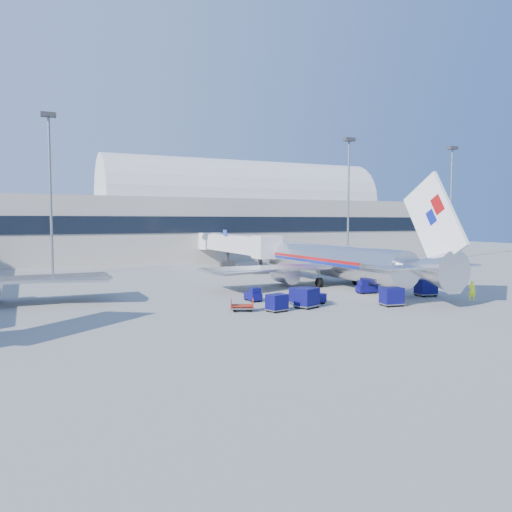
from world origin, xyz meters
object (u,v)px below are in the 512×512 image
tug_right (366,287)px  jetbridge_near (232,244)px  cart_train_a (300,296)px  airliner_main (334,261)px  barrier_far (441,278)px  mast_far_east (451,186)px  cart_train_b (307,297)px  tug_left (253,295)px  barrier_mid (421,279)px  barrier_near (400,280)px  cart_train_c (277,302)px  tug_lead (312,297)px  mast_west (50,170)px  cart_solo_near (392,296)px  cart_solo_far (426,287)px  ramp_worker (472,291)px  mast_east (349,182)px  cart_open_red (242,307)px

tug_right → jetbridge_near: bearing=98.6°
cart_train_a → airliner_main: bearing=49.7°
barrier_far → tug_right: (-15.35, -4.75, 0.19)m
jetbridge_near → mast_far_east: 48.64m
cart_train_b → tug_left: bearing=94.4°
tug_left → barrier_far: bearing=-82.9°
barrier_mid → cart_train_b: (-22.25, -9.79, 0.49)m
barrier_near → cart_train_c: 24.43m
jetbridge_near → tug_lead: jetbridge_near is taller
mast_west → cart_solo_near: (26.49, -40.14, -13.89)m
mast_west → barrier_mid: size_ratio=7.53×
barrier_mid → tug_left: size_ratio=1.44×
jetbridge_near → cart_train_a: (-8.24, -36.84, -3.09)m
cart_solo_far → barrier_far: bearing=45.0°
barrier_far → tug_lead: (-24.11, -8.36, 0.25)m
mast_west → tug_left: bearing=-63.3°
cart_train_a → ramp_worker: size_ratio=0.98×
mast_west → cart_solo_far: size_ratio=10.59×
mast_far_east → tug_right: 58.02m
tug_right → cart_solo_far: 6.03m
barrier_near → barrier_mid: size_ratio=1.00×
tug_right → ramp_worker: (6.41, -8.11, 0.33)m
mast_east → tug_lead: mast_east is taller
tug_right → mast_west: bearing=137.5°
cart_train_a → mast_far_east: bearing=37.9°
airliner_main → mast_far_east: bearing=29.5°
barrier_far → cart_train_c: cart_train_c is taller
mast_far_east → barrier_near: bearing=-142.9°
cart_solo_near → airliner_main: bearing=84.1°
airliner_main → mast_west: (-30.00, 25.49, 11.87)m
tug_right → tug_lead: bearing=-151.9°
barrier_far → tug_right: bearing=-162.8°
airliner_main → jetbridge_near: (-2.40, 26.30, 1.00)m
tug_left → airliner_main: bearing=-65.0°
jetbridge_near → ramp_worker: 42.54m
airliner_main → tug_right: airliner_main is taller
airliner_main → jetbridge_near: bearing=95.2°
barrier_far → cart_train_b: size_ratio=1.23×
cart_train_a → barrier_mid: bearing=25.1°
cart_train_c → ramp_worker: bearing=-22.5°
jetbridge_near → cart_open_red: jetbridge_near is taller
mast_far_east → cart_open_red: size_ratio=9.80×
jetbridge_near → mast_east: bearing=-2.1°
mast_east → barrier_near: bearing=-113.2°
airliner_main → mast_east: 34.51m
mast_west → ramp_worker: size_ratio=11.76×
mast_far_east → tug_left: (-58.70, -32.41, -14.18)m
airliner_main → tug_right: size_ratio=16.69×
airliner_main → barrier_near: (8.00, -2.51, -2.48)m
cart_train_a → ramp_worker: bearing=-11.5°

